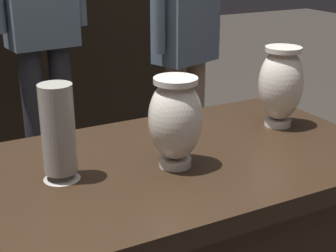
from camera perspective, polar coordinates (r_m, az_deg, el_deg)
back_display_shelf at (r=3.40m, az=-18.07°, el=5.05°), size 2.60×0.40×0.99m
vase_centerpiece at (r=1.22m, az=0.84°, el=0.78°), size 0.13×0.13×0.23m
vase_tall_behind at (r=1.18m, az=-12.30°, el=-0.87°), size 0.09×0.09×0.23m
vase_left_accent at (r=1.54m, az=12.65°, el=4.67°), size 0.13×0.13×0.24m
visitor_near_right at (r=2.55m, az=2.03°, el=10.37°), size 0.45×0.28×1.53m
visitor_center_back at (r=2.49m, az=-14.27°, el=12.58°), size 0.47×0.21×1.73m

